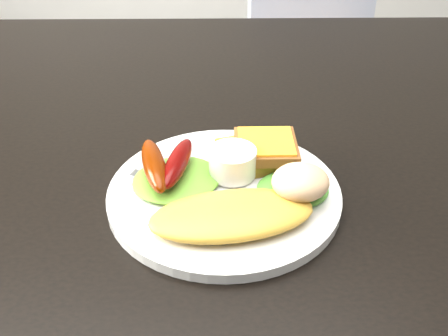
# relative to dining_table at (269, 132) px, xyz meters

# --- Properties ---
(dining_table) EXTENTS (1.20, 0.80, 0.04)m
(dining_table) POSITION_rel_dining_table_xyz_m (0.00, 0.00, 0.00)
(dining_table) COLOR black
(dining_table) RESTS_ON ground
(dining_chair) EXTENTS (0.48, 0.48, 0.05)m
(dining_chair) POSITION_rel_dining_table_xyz_m (0.23, 0.80, -0.28)
(dining_chair) COLOR tan
(dining_chair) RESTS_ON ground
(plate) EXTENTS (0.24, 0.24, 0.01)m
(plate) POSITION_rel_dining_table_xyz_m (-0.06, -0.17, 0.03)
(plate) COLOR white
(plate) RESTS_ON dining_table
(lettuce_left) EXTENTS (0.12, 0.12, 0.01)m
(lettuce_left) POSITION_rel_dining_table_xyz_m (-0.11, -0.16, 0.04)
(lettuce_left) COLOR olive
(lettuce_left) RESTS_ON plate
(lettuce_right) EXTENTS (0.08, 0.07, 0.01)m
(lettuce_right) POSITION_rel_dining_table_xyz_m (0.01, -0.18, 0.04)
(lettuce_right) COLOR #438B2F
(lettuce_right) RESTS_ON plate
(omelette) EXTENTS (0.17, 0.10, 0.02)m
(omelette) POSITION_rel_dining_table_xyz_m (-0.06, -0.22, 0.04)
(omelette) COLOR gold
(omelette) RESTS_ON plate
(sausage_a) EXTENTS (0.05, 0.10, 0.02)m
(sausage_a) POSITION_rel_dining_table_xyz_m (-0.14, -0.15, 0.05)
(sausage_a) COLOR #662B01
(sausage_a) RESTS_ON lettuce_left
(sausage_b) EXTENTS (0.04, 0.09, 0.02)m
(sausage_b) POSITION_rel_dining_table_xyz_m (-0.11, -0.15, 0.05)
(sausage_b) COLOR #640806
(sausage_b) RESTS_ON lettuce_left
(ramekin) EXTENTS (0.06, 0.06, 0.03)m
(ramekin) POSITION_rel_dining_table_xyz_m (-0.05, -0.15, 0.05)
(ramekin) COLOR white
(ramekin) RESTS_ON plate
(toast_a) EXTENTS (0.09, 0.09, 0.01)m
(toast_a) POSITION_rel_dining_table_xyz_m (-0.03, -0.11, 0.04)
(toast_a) COLOR olive
(toast_a) RESTS_ON plate
(toast_b) EXTENTS (0.07, 0.07, 0.01)m
(toast_b) POSITION_rel_dining_table_xyz_m (-0.02, -0.12, 0.05)
(toast_b) COLOR #975E2E
(toast_b) RESTS_ON toast_a
(potato_salad) EXTENTS (0.07, 0.07, 0.03)m
(potato_salad) POSITION_rel_dining_table_xyz_m (0.01, -0.19, 0.06)
(potato_salad) COLOR beige
(potato_salad) RESTS_ON lettuce_right
(fork) EXTENTS (0.15, 0.08, 0.00)m
(fork) POSITION_rel_dining_table_xyz_m (-0.09, -0.18, 0.03)
(fork) COLOR #ADAFB7
(fork) RESTS_ON plate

